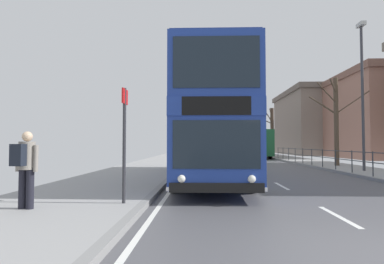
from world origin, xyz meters
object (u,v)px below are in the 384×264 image
object	(u,v)px
bus_stop_sign_near	(124,132)
street_lamp_far_side	(362,85)
background_building_01	(331,123)
bare_tree_far_00	(336,119)
pedestrian_with_backpack	(26,164)
bare_tree_far_01	(272,131)
background_building_02	(383,115)
double_decker_bus_main	(210,124)
background_bus_far_lane	(254,143)

from	to	relation	value
bus_stop_sign_near	street_lamp_far_side	xyz separation A→B (m)	(10.30, 9.32, 2.87)
bus_stop_sign_near	street_lamp_far_side	bearing A→B (deg)	42.15
street_lamp_far_side	background_building_01	xyz separation A→B (m)	(10.77, 30.87, 0.08)
bare_tree_far_00	pedestrian_with_backpack	bearing A→B (deg)	-131.64
bare_tree_far_01	background_building_02	distance (m)	11.99
double_decker_bus_main	background_building_01	distance (m)	39.19
street_lamp_far_side	bare_tree_far_00	bearing A→B (deg)	86.44
bus_stop_sign_near	street_lamp_far_side	size ratio (longest dim) A/B	0.35
bus_stop_sign_near	background_building_02	xyz separation A→B (m)	(21.60, 27.53, 2.87)
street_lamp_far_side	bus_stop_sign_near	bearing A→B (deg)	-137.85
background_bus_far_lane	pedestrian_with_backpack	distance (m)	30.49
bare_tree_far_00	background_building_02	size ratio (longest dim) A/B	0.46
bare_tree_far_00	background_building_01	world-z (taller)	background_building_01
bare_tree_far_01	background_building_02	bearing A→B (deg)	-18.81
background_building_01	background_building_02	bearing A→B (deg)	-87.61
double_decker_bus_main	bare_tree_far_00	size ratio (longest dim) A/B	1.94
pedestrian_with_backpack	bus_stop_sign_near	size ratio (longest dim) A/B	0.61
bus_stop_sign_near	background_bus_far_lane	bearing A→B (deg)	74.92
bare_tree_far_01	pedestrian_with_backpack	bearing A→B (deg)	-110.95
bare_tree_far_00	bare_tree_far_01	distance (m)	18.05
background_bus_far_lane	bare_tree_far_00	world-z (taller)	bare_tree_far_00
pedestrian_with_backpack	bare_tree_far_01	size ratio (longest dim) A/B	0.27
double_decker_bus_main	pedestrian_with_backpack	xyz separation A→B (m)	(-4.13, -6.68, -1.27)
bare_tree_far_01	background_bus_far_lane	bearing A→B (deg)	-130.88
background_building_01	double_decker_bus_main	bearing A→B (deg)	-118.89
street_lamp_far_side	pedestrian_with_backpack	bearing A→B (deg)	-140.59
double_decker_bus_main	street_lamp_far_side	world-z (taller)	street_lamp_far_side
double_decker_bus_main	bus_stop_sign_near	bearing A→B (deg)	-110.08
background_bus_far_lane	bare_tree_far_00	size ratio (longest dim) A/B	1.60
background_bus_far_lane	pedestrian_with_backpack	xyz separation A→B (m)	(-9.56, -28.95, -0.54)
background_bus_far_lane	bus_stop_sign_near	bearing A→B (deg)	-105.08
bare_tree_far_00	background_building_01	xyz separation A→B (m)	(10.52, 26.87, 1.56)
bare_tree_far_01	background_building_02	size ratio (longest dim) A/B	0.49
pedestrian_with_backpack	street_lamp_far_side	xyz separation A→B (m)	(12.25, 10.07, 3.57)
street_lamp_far_side	bare_tree_far_01	bearing A→B (deg)	89.89
background_bus_far_lane	background_building_01	bearing A→B (deg)	41.67
double_decker_bus_main	background_building_02	xyz separation A→B (m)	(19.43, 21.59, 2.30)
background_bus_far_lane	bare_tree_far_01	distance (m)	4.46
background_building_01	bus_stop_sign_near	bearing A→B (deg)	-117.67
double_decker_bus_main	background_building_01	size ratio (longest dim) A/B	0.71
double_decker_bus_main	street_lamp_far_side	size ratio (longest dim) A/B	1.42
background_bus_far_lane	pedestrian_with_backpack	size ratio (longest dim) A/B	5.51
background_building_01	background_building_02	xyz separation A→B (m)	(0.53, -12.66, -0.08)
bus_stop_sign_near	street_lamp_far_side	distance (m)	14.18
bare_tree_far_01	background_building_02	world-z (taller)	background_building_02
street_lamp_far_side	bare_tree_far_01	distance (m)	22.09
double_decker_bus_main	background_bus_far_lane	size ratio (longest dim) A/B	1.21
street_lamp_far_side	bare_tree_far_00	size ratio (longest dim) A/B	1.37
background_building_02	bare_tree_far_00	bearing A→B (deg)	-127.86
bus_stop_sign_near	bare_tree_far_00	distance (m)	17.04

